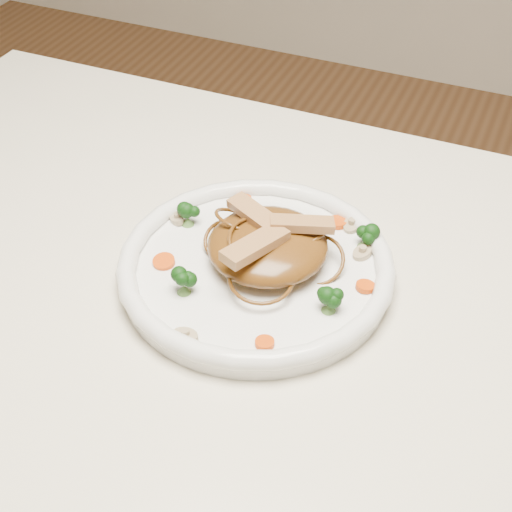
% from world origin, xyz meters
% --- Properties ---
extents(table, '(1.20, 0.80, 0.75)m').
position_xyz_m(table, '(0.00, 0.00, 0.65)').
color(table, beige).
rests_on(table, ground).
extents(plate, '(0.29, 0.29, 0.02)m').
position_xyz_m(plate, '(-0.05, 0.07, 0.76)').
color(plate, white).
rests_on(plate, table).
extents(noodle_mound, '(0.14, 0.14, 0.04)m').
position_xyz_m(noodle_mound, '(-0.04, 0.08, 0.78)').
color(noodle_mound, brown).
rests_on(noodle_mound, plate).
extents(chicken_a, '(0.07, 0.05, 0.01)m').
position_xyz_m(chicken_a, '(-0.02, 0.10, 0.81)').
color(chicken_a, tan).
rests_on(chicken_a, noodle_mound).
extents(chicken_b, '(0.07, 0.05, 0.01)m').
position_xyz_m(chicken_b, '(-0.06, 0.10, 0.81)').
color(chicken_b, tan).
rests_on(chicken_b, noodle_mound).
extents(chicken_c, '(0.05, 0.08, 0.01)m').
position_xyz_m(chicken_c, '(-0.04, 0.05, 0.81)').
color(chicken_c, tan).
rests_on(chicken_c, noodle_mound).
extents(broccoli_0, '(0.03, 0.03, 0.03)m').
position_xyz_m(broccoli_0, '(0.04, 0.14, 0.78)').
color(broccoli_0, black).
rests_on(broccoli_0, plate).
extents(broccoli_1, '(0.03, 0.03, 0.03)m').
position_xyz_m(broccoli_1, '(-0.14, 0.10, 0.78)').
color(broccoli_1, black).
rests_on(broccoli_1, plate).
extents(broccoli_2, '(0.03, 0.03, 0.03)m').
position_xyz_m(broccoli_2, '(-0.10, 0.01, 0.78)').
color(broccoli_2, black).
rests_on(broccoli_2, plate).
extents(broccoli_3, '(0.03, 0.03, 0.03)m').
position_xyz_m(broccoli_3, '(0.04, 0.04, 0.78)').
color(broccoli_3, black).
rests_on(broccoli_3, plate).
extents(carrot_0, '(0.02, 0.02, 0.00)m').
position_xyz_m(carrot_0, '(0.00, 0.17, 0.77)').
color(carrot_0, '#DA3F07').
rests_on(carrot_0, plate).
extents(carrot_1, '(0.03, 0.03, 0.00)m').
position_xyz_m(carrot_1, '(-0.14, 0.04, 0.77)').
color(carrot_1, '#DA3F07').
rests_on(carrot_1, plate).
extents(carrot_2, '(0.02, 0.02, 0.00)m').
position_xyz_m(carrot_2, '(0.06, 0.08, 0.77)').
color(carrot_2, '#DA3F07').
rests_on(carrot_2, plate).
extents(carrot_3, '(0.02, 0.02, 0.00)m').
position_xyz_m(carrot_3, '(-0.11, 0.16, 0.77)').
color(carrot_3, '#DA3F07').
rests_on(carrot_3, plate).
extents(carrot_4, '(0.02, 0.02, 0.00)m').
position_xyz_m(carrot_4, '(-0.00, -0.03, 0.77)').
color(carrot_4, '#DA3F07').
rests_on(carrot_4, plate).
extents(mushroom_0, '(0.03, 0.03, 0.01)m').
position_xyz_m(mushroom_0, '(-0.07, -0.05, 0.77)').
color(mushroom_0, '#BEB08F').
rests_on(mushroom_0, plate).
extents(mushroom_1, '(0.03, 0.03, 0.01)m').
position_xyz_m(mushroom_1, '(0.04, 0.13, 0.77)').
color(mushroom_1, '#BEB08F').
rests_on(mushroom_1, plate).
extents(mushroom_2, '(0.03, 0.03, 0.01)m').
position_xyz_m(mushroom_2, '(-0.16, 0.10, 0.77)').
color(mushroom_2, '#BEB08F').
rests_on(mushroom_2, plate).
extents(mushroom_3, '(0.03, 0.03, 0.01)m').
position_xyz_m(mushroom_3, '(0.02, 0.17, 0.77)').
color(mushroom_3, '#BEB08F').
rests_on(mushroom_3, plate).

